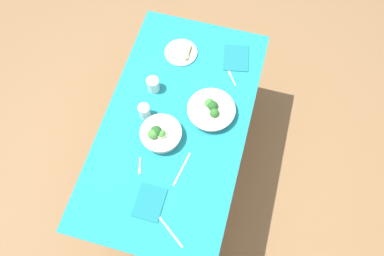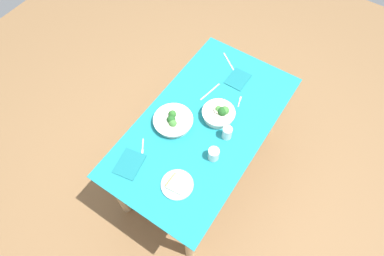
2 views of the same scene
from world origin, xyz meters
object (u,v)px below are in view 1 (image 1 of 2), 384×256
broccoli_bowl_near (211,110)px  fork_by_near_bowl (140,167)px  water_glass_side (145,111)px  fork_by_far_bowl (232,78)px  bread_side_plate (181,52)px  table_knife_right (182,169)px  broccoli_bowl_far (160,134)px  napkin_folded_upper (149,202)px  table_knife_left (171,232)px  napkin_folded_lower (236,58)px  water_glass_center (153,85)px

broccoli_bowl_near → fork_by_near_bowl: (-0.42, 0.29, -0.03)m
water_glass_side → fork_by_far_bowl: bearing=-48.4°
bread_side_plate → broccoli_bowl_near: bearing=-141.8°
bread_side_plate → fork_by_far_bowl: size_ratio=2.10×
water_glass_side → table_knife_right: 0.39m
broccoli_bowl_far → broccoli_bowl_near: (0.22, -0.23, -0.01)m
bread_side_plate → table_knife_right: (-0.72, -0.21, -0.01)m
broccoli_bowl_far → fork_by_near_bowl: bearing=163.9°
fork_by_far_bowl → napkin_folded_upper: napkin_folded_upper is taller
broccoli_bowl_near → fork_by_far_bowl: broccoli_bowl_near is taller
broccoli_bowl_far → water_glass_side: bearing=48.6°
fork_by_far_bowl → table_knife_left: (-0.96, 0.09, -0.00)m
table_knife_left → table_knife_right: 0.33m
table_knife_right → napkin_folded_lower: napkin_folded_lower is taller
broccoli_bowl_far → water_glass_side: (0.11, 0.12, 0.01)m
broccoli_bowl_far → broccoli_bowl_near: size_ratio=0.84×
fork_by_far_bowl → fork_by_near_bowl: same height
fork_by_far_bowl → table_knife_left: bearing=139.4°
broccoli_bowl_near → fork_by_far_bowl: 0.27m
broccoli_bowl_near → fork_by_near_bowl: 0.51m
bread_side_plate → water_glass_side: (-0.46, 0.08, 0.04)m
bread_side_plate → napkin_folded_lower: 0.34m
water_glass_side → napkin_folded_upper: (-0.48, -0.18, -0.04)m
bread_side_plate → fork_by_near_bowl: 0.77m
napkin_folded_lower → bread_side_plate: bearing=98.9°
water_glass_side → table_knife_right: water_glass_side is taller
broccoli_bowl_near → bread_side_plate: bearing=38.2°
water_glass_center → bread_side_plate: bearing=-16.7°
broccoli_bowl_near → napkin_folded_lower: size_ratio=1.42×
bread_side_plate → table_knife_left: (-1.05, -0.25, -0.01)m
fork_by_near_bowl → table_knife_left: 0.38m
water_glass_side → water_glass_center: bearing=2.4°
broccoli_bowl_far → fork_by_near_bowl: broccoli_bowl_far is taller
broccoli_bowl_far → water_glass_side: 0.17m
table_knife_right → bread_side_plate: bearing=-153.4°
table_knife_right → napkin_folded_upper: 0.24m
fork_by_near_bowl → broccoli_bowl_far: bearing=147.8°
bread_side_plate → fork_by_far_bowl: (-0.09, -0.34, -0.01)m
water_glass_center → fork_by_near_bowl: bearing=-171.1°
napkin_folded_upper → broccoli_bowl_near: bearing=-17.0°
bread_side_plate → water_glass_center: water_glass_center is taller
napkin_folded_upper → table_knife_right: bearing=-27.2°
table_knife_left → napkin_folded_lower: (1.11, -0.09, 0.00)m
broccoli_bowl_far → fork_by_near_bowl: 0.21m
fork_by_far_bowl → water_glass_side: bearing=96.5°
bread_side_plate → fork_by_far_bowl: bread_side_plate is taller
napkin_folded_upper → napkin_folded_lower: same height
bread_side_plate → fork_by_near_bowl: (-0.77, 0.01, -0.01)m
fork_by_near_bowl → table_knife_right: (0.05, -0.22, -0.00)m
fork_by_far_bowl → napkin_folded_lower: size_ratio=0.51×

